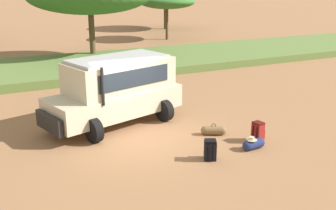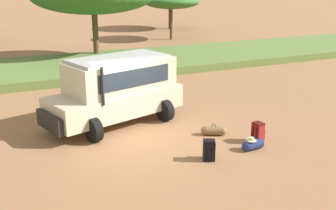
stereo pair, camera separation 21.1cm
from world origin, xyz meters
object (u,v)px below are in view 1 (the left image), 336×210
(safari_vehicle, at_px, (117,89))
(duffel_bag_soft_canvas, at_px, (214,130))
(backpack_beside_front_wheel, at_px, (210,150))
(duffel_bag_low_black_case, at_px, (254,144))
(backpack_cluster_center, at_px, (258,132))
(acacia_tree_far_right, at_px, (167,2))

(safari_vehicle, xyz_separation_m, duffel_bag_soft_canvas, (2.55, -2.52, -1.14))
(backpack_beside_front_wheel, relative_size, duffel_bag_low_black_case, 0.76)
(duffel_bag_soft_canvas, bearing_deg, backpack_cluster_center, -47.64)
(backpack_beside_front_wheel, xyz_separation_m, duffel_bag_low_black_case, (1.62, 0.06, -0.13))
(backpack_cluster_center, relative_size, duffel_bag_low_black_case, 0.81)
(acacia_tree_far_right, bearing_deg, duffel_bag_soft_canvas, -111.48)
(duffel_bag_soft_canvas, height_order, acacia_tree_far_right, acacia_tree_far_right)
(backpack_beside_front_wheel, xyz_separation_m, backpack_cluster_center, (2.14, 0.51, 0.02))
(backpack_cluster_center, bearing_deg, acacia_tree_far_right, 71.80)
(duffel_bag_low_black_case, relative_size, duffel_bag_soft_canvas, 1.02)
(duffel_bag_low_black_case, xyz_separation_m, duffel_bag_soft_canvas, (-0.49, 1.55, -0.01))
(backpack_beside_front_wheel, xyz_separation_m, duffel_bag_soft_canvas, (1.13, 1.61, -0.15))
(safari_vehicle, distance_m, duffel_bag_low_black_case, 5.21)
(backpack_cluster_center, xyz_separation_m, duffel_bag_low_black_case, (-0.51, -0.45, -0.16))
(acacia_tree_far_right, bearing_deg, safari_vehicle, -120.28)
(safari_vehicle, bearing_deg, acacia_tree_far_right, 59.72)
(safari_vehicle, xyz_separation_m, backpack_cluster_center, (3.55, -3.63, -0.97))
(duffel_bag_low_black_case, height_order, acacia_tree_far_right, acacia_tree_far_right)
(backpack_beside_front_wheel, xyz_separation_m, acacia_tree_far_right, (9.44, 22.74, 2.96))
(safari_vehicle, distance_m, backpack_cluster_center, 5.17)
(backpack_beside_front_wheel, bearing_deg, acacia_tree_far_right, 67.45)
(safari_vehicle, relative_size, duffel_bag_soft_canvas, 6.78)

